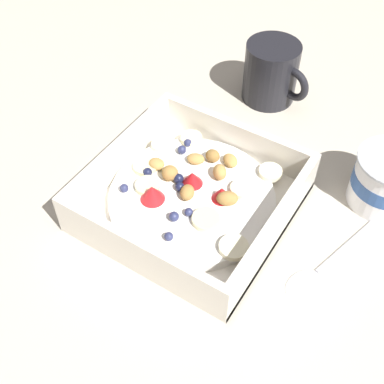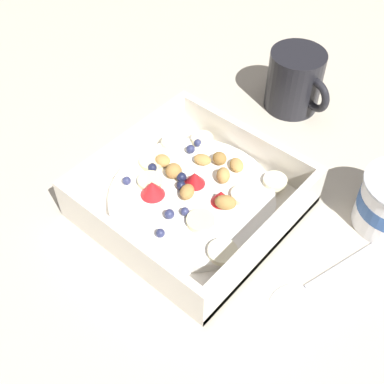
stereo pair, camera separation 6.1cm
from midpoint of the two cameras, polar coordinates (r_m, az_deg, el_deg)
The scene contains 4 objects.
ground_plane at distance 0.61m, azimuth 2.58°, elevation -3.60°, with size 2.40×2.40×0.00m, color beige.
fruit_bowl at distance 0.62m, azimuth 2.83°, elevation -0.77°, with size 0.23×0.23×0.06m.
spoon at distance 0.58m, azimuth 15.97°, elevation -10.32°, with size 0.07×0.17×0.01m.
coffee_mug at distance 0.77m, azimuth 13.95°, elevation 12.04°, with size 0.11×0.08×0.09m.
Camera 2 is at (0.25, -0.28, 0.49)m, focal length 46.91 mm.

